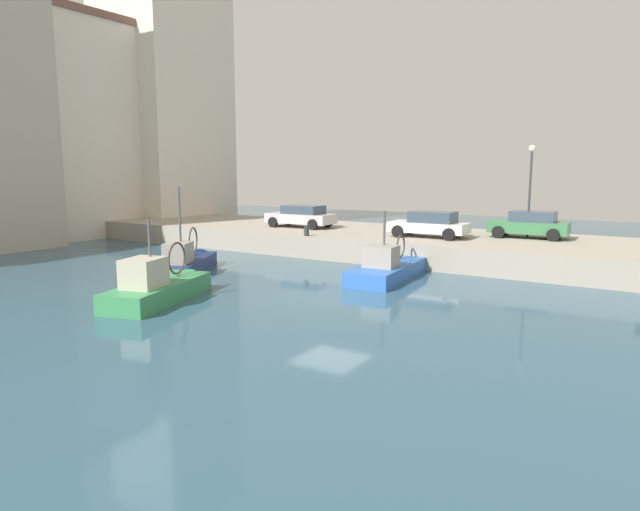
{
  "coord_description": "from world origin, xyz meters",
  "views": [
    {
      "loc": [
        -17.94,
        -10.9,
        4.84
      ],
      "look_at": [
        1.86,
        1.65,
        1.2
      ],
      "focal_mm": 31.65,
      "sensor_mm": 36.0,
      "label": 1
    }
  ],
  "objects": [
    {
      "name": "quay_wall",
      "position": [
        11.5,
        0.0,
        0.6
      ],
      "size": [
        9.0,
        56.0,
        1.2
      ],
      "primitive_type": "cube",
      "color": "#9E9384",
      "rests_on": "ground"
    },
    {
      "name": "parked_car_white",
      "position": [
        10.33,
        0.11,
        1.91
      ],
      "size": [
        2.05,
        4.15,
        1.38
      ],
      "color": "silver",
      "rests_on": "quay_wall"
    },
    {
      "name": "quay_streetlamp",
      "position": [
        13.0,
        -4.3,
        4.45
      ],
      "size": [
        0.36,
        0.36,
        4.83
      ],
      "color": "#38383D",
      "rests_on": "quay_wall"
    },
    {
      "name": "waterfront_building_east_mid",
      "position": [
        6.19,
        25.58,
        7.65
      ],
      "size": [
        9.76,
        6.29,
        15.25
      ],
      "color": "silver",
      "rests_on": "ground"
    },
    {
      "name": "fishing_boat_green",
      "position": [
        -3.77,
        5.02,
        0.16
      ],
      "size": [
        6.04,
        3.26,
        3.84
      ],
      "color": "#388951",
      "rests_on": "ground"
    },
    {
      "name": "parked_car_green",
      "position": [
        12.84,
        -4.43,
        1.93
      ],
      "size": [
        2.06,
        4.03,
        1.43
      ],
      "color": "#387547",
      "rests_on": "quay_wall"
    },
    {
      "name": "fishing_boat_blue",
      "position": [
        4.78,
        -0.28,
        0.11
      ],
      "size": [
        6.54,
        2.39,
        3.9
      ],
      "color": "#2D60B7",
      "rests_on": "ground"
    },
    {
      "name": "waterfront_building_east",
      "position": [
        14.58,
        24.41,
        12.14
      ],
      "size": [
        8.73,
        7.74,
        24.24
      ],
      "color": "silver",
      "rests_on": "ground"
    },
    {
      "name": "parked_car_silver",
      "position": [
        10.92,
        8.77,
        1.91
      ],
      "size": [
        2.09,
        4.3,
        1.37
      ],
      "color": "#B7B7BC",
      "rests_on": "quay_wall"
    },
    {
      "name": "fishing_boat_navy",
      "position": [
        0.72,
        8.4,
        0.13
      ],
      "size": [
        6.59,
        4.55,
        4.77
      ],
      "color": "navy",
      "rests_on": "ground"
    },
    {
      "name": "mooring_bollard_mid",
      "position": [
        7.35,
        6.0,
        1.48
      ],
      "size": [
        0.28,
        0.28,
        0.55
      ],
      "primitive_type": "cylinder",
      "color": "#2D2D33",
      "rests_on": "quay_wall"
    },
    {
      "name": "water_surface",
      "position": [
        0.0,
        0.0,
        0.0
      ],
      "size": [
        80.0,
        80.0,
        0.0
      ],
      "primitive_type": "plane",
      "color": "#2D5166",
      "rests_on": "ground"
    }
  ]
}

